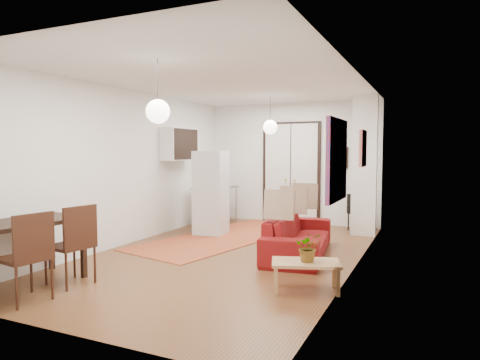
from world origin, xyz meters
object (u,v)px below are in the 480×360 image
at_px(black_side_chair, 358,209).
at_px(sofa, 299,235).
at_px(kitchen_counter, 215,200).
at_px(dining_table, 16,228).
at_px(fridge, 211,193).
at_px(dining_chair_far, 31,247).
at_px(coffee_table, 306,265).
at_px(dining_chair_near, 76,236).

bearing_deg(black_side_chair, sofa, 87.56).
distance_m(kitchen_counter, dining_table, 5.24).
relative_size(fridge, dining_chair_far, 1.66).
bearing_deg(sofa, fridge, 58.17).
relative_size(sofa, dining_table, 1.37).
relative_size(fridge, dining_table, 1.05).
bearing_deg(sofa, kitchen_counter, 44.25).
xyz_separation_m(coffee_table, dining_chair_far, (-2.91, -1.61, 0.29)).
xyz_separation_m(sofa, dining_table, (-2.84, -3.14, 0.43)).
bearing_deg(dining_table, black_side_chair, 60.10).
relative_size(kitchen_counter, dining_table, 0.74).
height_order(sofa, dining_chair_near, dining_chair_near).
relative_size(dining_chair_near, black_side_chair, 1.30).
bearing_deg(dining_chair_far, kitchen_counter, -166.05).
distance_m(sofa, dining_chair_near, 3.54).
bearing_deg(coffee_table, dining_chair_near, -162.63).
relative_size(fridge, black_side_chair, 2.16).
bearing_deg(sofa, coffee_table, -168.61).
height_order(dining_table, dining_chair_near, dining_chair_near).
distance_m(kitchen_counter, dining_chair_far, 5.49).
distance_m(coffee_table, dining_chair_near, 3.06).
relative_size(dining_table, dining_chair_near, 1.58).
relative_size(kitchen_counter, dining_chair_far, 1.17).
relative_size(dining_chair_near, dining_chair_far, 1.00).
xyz_separation_m(kitchen_counter, black_side_chair, (3.25, 0.67, -0.10)).
xyz_separation_m(sofa, black_side_chair, (0.55, 2.76, 0.14)).
bearing_deg(dining_chair_far, fridge, -171.39).
height_order(fridge, dining_table, fridge).
distance_m(sofa, kitchen_counter, 3.42).
bearing_deg(black_side_chair, dining_table, 68.94).
height_order(dining_table, black_side_chair, dining_table).
distance_m(dining_table, dining_chair_near, 0.74).
bearing_deg(kitchen_counter, fridge, -58.21).
distance_m(sofa, black_side_chair, 2.82).
xyz_separation_m(coffee_table, dining_table, (-3.47, -1.37, 0.43)).
bearing_deg(kitchen_counter, coffee_table, -41.31).
relative_size(coffee_table, dining_chair_far, 0.90).
xyz_separation_m(dining_table, dining_chair_near, (0.56, 0.46, -0.14)).
bearing_deg(sofa, dining_chair_near, 131.58).
xyz_separation_m(dining_chair_far, black_side_chair, (2.84, 6.14, -0.15)).
relative_size(coffee_table, black_side_chair, 1.17).
bearing_deg(dining_table, coffee_table, 21.54).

